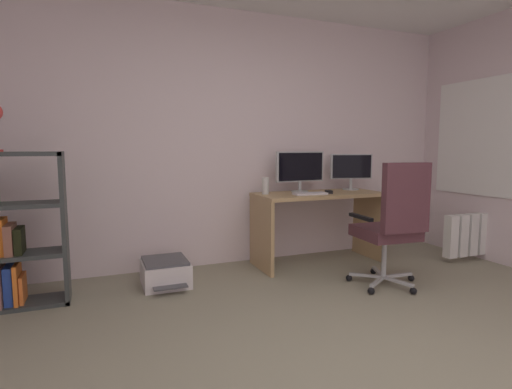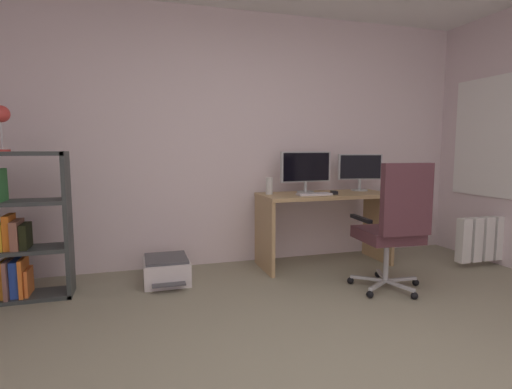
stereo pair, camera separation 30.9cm
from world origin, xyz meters
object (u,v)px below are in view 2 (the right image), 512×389
(desk, at_px, (324,213))
(printer, at_px, (166,270))
(monitor_secondary, at_px, (360,169))
(desk_lamp, at_px, (1,117))
(monitor_main, at_px, (306,168))
(keyboard, at_px, (314,194))
(computer_mouse, at_px, (334,193))
(bookshelf, at_px, (11,236))
(desktop_speaker, at_px, (269,186))
(office_chair, at_px, (395,224))
(radiator, at_px, (492,238))

(desk, height_order, printer, desk)
(monitor_secondary, xyz_separation_m, desk_lamp, (-3.33, -0.30, 0.46))
(monitor_main, height_order, keyboard, monitor_main)
(monitor_main, xyz_separation_m, monitor_secondary, (0.64, 0.00, -0.01))
(computer_mouse, distance_m, desk_lamp, 2.97)
(bookshelf, bearing_deg, monitor_secondary, 5.22)
(keyboard, xyz_separation_m, computer_mouse, (0.23, 0.01, 0.01))
(bookshelf, relative_size, desk_lamp, 3.38)
(desktop_speaker, bearing_deg, desk_lamp, -173.53)
(printer, bearing_deg, computer_mouse, -0.09)
(keyboard, relative_size, computer_mouse, 3.40)
(computer_mouse, bearing_deg, office_chair, -64.40)
(office_chair, height_order, desk_lamp, desk_lamp)
(printer, xyz_separation_m, radiator, (3.29, -0.43, 0.17))
(desk, bearing_deg, monitor_secondary, 15.25)
(office_chair, xyz_separation_m, printer, (-1.80, 0.83, -0.48))
(desk, distance_m, computer_mouse, 0.25)
(desktop_speaker, distance_m, desk_lamp, 2.36)
(monitor_main, xyz_separation_m, office_chair, (0.34, -1.06, -0.42))
(desktop_speaker, xyz_separation_m, bookshelf, (-2.26, -0.26, -0.31))
(desk, relative_size, monitor_main, 2.35)
(monitor_main, bearing_deg, printer, -171.04)
(desk_lamp, xyz_separation_m, radiator, (4.50, -0.36, -1.17))
(desk, distance_m, bookshelf, 2.83)
(desk_lamp, bearing_deg, computer_mouse, 1.39)
(monitor_secondary, bearing_deg, bookshelf, -174.78)
(monitor_secondary, bearing_deg, monitor_main, -179.99)
(monitor_secondary, distance_m, keyboard, 0.74)
(desk, distance_m, monitor_secondary, 0.68)
(printer, bearing_deg, office_chair, -24.64)
(monitor_secondary, xyz_separation_m, bookshelf, (-3.32, -0.30, -0.47))
(keyboard, distance_m, computer_mouse, 0.23)
(radiator, bearing_deg, desk, 162.30)
(keyboard, relative_size, desktop_speaker, 2.00)
(monitor_secondary, bearing_deg, office_chair, -106.18)
(keyboard, distance_m, bookshelf, 2.67)
(desktop_speaker, bearing_deg, printer, -170.05)
(keyboard, xyz_separation_m, bookshelf, (-2.66, -0.06, -0.24))
(printer, bearing_deg, radiator, -7.50)
(monitor_main, bearing_deg, office_chair, -72.37)
(monitor_secondary, relative_size, bookshelf, 0.41)
(desk, height_order, monitor_secondary, monitor_secondary)
(radiator, bearing_deg, bookshelf, 175.41)
(desk, relative_size, office_chair, 1.22)
(office_chair, xyz_separation_m, bookshelf, (-3.01, 0.76, -0.07))
(printer, bearing_deg, desk, 3.46)
(bookshelf, height_order, printer, bookshelf)
(bookshelf, distance_m, radiator, 4.51)
(desk_lamp, relative_size, radiator, 0.42)
(monitor_secondary, distance_m, bookshelf, 3.37)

